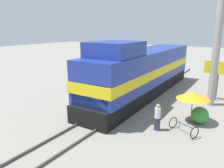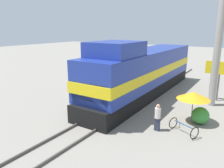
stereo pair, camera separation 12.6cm
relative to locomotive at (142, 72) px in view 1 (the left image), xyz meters
name	(u,v)px [view 1 (the left image)]	position (x,y,z in m)	size (l,w,h in m)	color
ground_plane	(124,106)	(0.00, -3.20, -2.12)	(120.00, 120.00, 0.00)	gray
rail_near	(116,103)	(-0.72, -3.20, -2.04)	(0.08, 36.39, 0.15)	#4C4742
rail_far	(132,107)	(0.72, -3.20, -2.04)	(0.08, 36.39, 0.15)	#4C4742
locomotive	(142,72)	(0.00, 0.00, 0.00)	(3.19, 16.55, 4.91)	black
utility_pole	(218,36)	(5.54, 0.59, 3.07)	(1.80, 0.52, 10.31)	#9E998E
vendor_umbrella	(193,95)	(5.02, -3.51, -0.36)	(2.01, 2.01, 1.98)	#4C4C4C
billboard_sign	(219,71)	(5.73, 2.03, 0.34)	(2.21, 0.12, 3.21)	#595959
shrub_cluster	(200,115)	(5.52, -3.41, -1.59)	(1.06, 1.06, 1.06)	#388C38
person_bystander	(158,116)	(3.63, -5.77, -1.25)	(0.34, 0.34, 1.61)	#2D3347
bicycle	(183,127)	(5.01, -5.31, -1.77)	(1.71, 1.31, 0.68)	black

